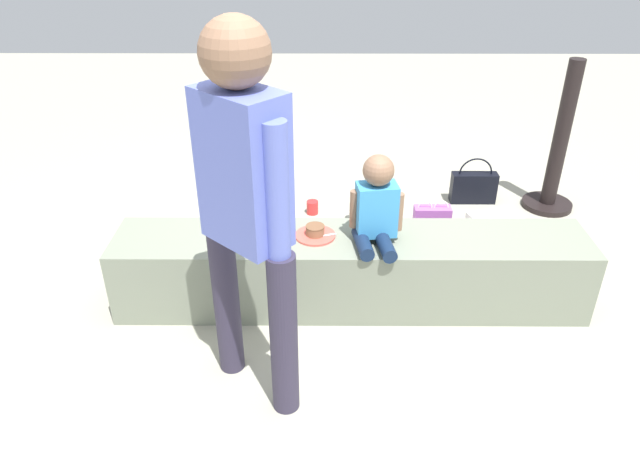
# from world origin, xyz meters

# --- Properties ---
(ground_plane) EXTENTS (12.00, 12.00, 0.00)m
(ground_plane) POSITION_xyz_m (0.00, 0.00, 0.00)
(ground_plane) COLOR #A19F8B
(concrete_ledge) EXTENTS (2.58, 0.44, 0.43)m
(concrete_ledge) POSITION_xyz_m (0.00, 0.00, 0.21)
(concrete_ledge) COLOR gray
(concrete_ledge) RESTS_ON ground_plane
(child_seated) EXTENTS (0.28, 0.33, 0.48)m
(child_seated) POSITION_xyz_m (0.12, -0.03, 0.64)
(child_seated) COLOR #132441
(child_seated) RESTS_ON concrete_ledge
(adult_standing) EXTENTS (0.40, 0.39, 1.69)m
(adult_standing) POSITION_xyz_m (-0.46, -0.66, 1.02)
(adult_standing) COLOR #302B40
(adult_standing) RESTS_ON ground_plane
(cake_plate) EXTENTS (0.22, 0.22, 0.07)m
(cake_plate) POSITION_xyz_m (-0.20, 0.01, 0.45)
(cake_plate) COLOR #E0594C
(cake_plate) RESTS_ON concrete_ledge
(gift_bag) EXTENTS (0.23, 0.09, 0.36)m
(gift_bag) POSITION_xyz_m (0.54, 0.56, 0.16)
(gift_bag) COLOR #B259BF
(gift_bag) RESTS_ON ground_plane
(railing_post) EXTENTS (0.36, 0.36, 1.10)m
(railing_post) POSITION_xyz_m (1.52, 1.18, 0.41)
(railing_post) COLOR black
(railing_post) RESTS_ON ground_plane
(water_bottle_near_gift) EXTENTS (0.07, 0.07, 0.22)m
(water_bottle_near_gift) POSITION_xyz_m (-0.87, 0.80, 0.10)
(water_bottle_near_gift) COLOR silver
(water_bottle_near_gift) RESTS_ON ground_plane
(water_bottle_far_side) EXTENTS (0.07, 0.07, 0.20)m
(water_bottle_far_side) POSITION_xyz_m (0.07, 0.95, 0.09)
(water_bottle_far_side) COLOR silver
(water_bottle_far_side) RESTS_ON ground_plane
(party_cup_red) EXTENTS (0.08, 0.08, 0.10)m
(party_cup_red) POSITION_xyz_m (-0.23, 1.07, 0.05)
(party_cup_red) COLOR red
(party_cup_red) RESTS_ON ground_plane
(cake_box_white) EXTENTS (0.40, 0.35, 0.12)m
(cake_box_white) POSITION_xyz_m (1.04, 0.79, 0.06)
(cake_box_white) COLOR white
(cake_box_white) RESTS_ON ground_plane
(handbag_black_leather) EXTENTS (0.34, 0.10, 0.36)m
(handbag_black_leather) POSITION_xyz_m (0.98, 1.26, 0.13)
(handbag_black_leather) COLOR black
(handbag_black_leather) RESTS_ON ground_plane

